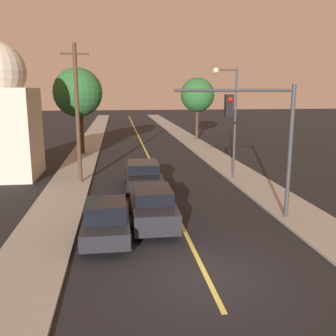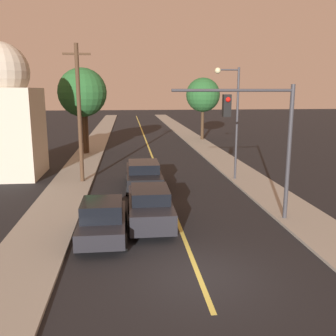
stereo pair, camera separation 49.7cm
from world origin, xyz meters
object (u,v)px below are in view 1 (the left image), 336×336
Objects in this scene: traffic_signal_mast at (264,128)px; car_near_lane_second at (143,175)px; car_near_lane_front at (152,205)px; car_outer_lane_front at (106,221)px; tree_left_far at (78,93)px; utility_pole_left at (77,112)px; tree_right_near at (197,95)px; streetlamp_right at (230,109)px; tree_left_near at (80,92)px.

car_near_lane_second is at bearing 127.17° from traffic_signal_mast.
car_near_lane_front is 2.41m from car_outer_lane_front.
traffic_signal_mast is 20.67m from tree_left_far.
car_near_lane_front is 19.35m from tree_left_far.
car_near_lane_front is at bearing -64.27° from utility_pole_left.
tree_right_near reaches higher than car_near_lane_front.
tree_right_near is (12.28, 8.51, -0.33)m from tree_left_far.
streetlamp_right is 15.04m from tree_left_near.
tree_left_far is at bearing -113.74° from tree_left_near.
tree_left_near reaches higher than streetlamp_right.
tree_left_far reaches higher than streetlamp_right.
streetlamp_right is 0.95× the size of tree_left_near.
car_near_lane_second is 1.29× the size of car_outer_lane_front.
car_near_lane_second is 7.72m from car_outer_lane_front.
car_near_lane_front is 9.23m from utility_pole_left.
tree_left_far is (-9.34, 18.39, 1.37)m from traffic_signal_mast.
tree_left_near is (-0.81, 10.86, 1.08)m from utility_pole_left.
utility_pole_left reaches higher than car_near_lane_front.
tree_left_near is (-9.20, 18.72, 1.39)m from traffic_signal_mast.
tree_left_far is at bearing 97.99° from car_outer_lane_front.
tree_right_near is at bearing 74.07° from car_near_lane_front.
tree_left_near is 1.04× the size of tree_right_near.
car_near_lane_second is 0.74× the size of streetlamp_right.
utility_pole_left is at bearing 178.08° from streetlamp_right.
car_near_lane_second is at bearing 75.78° from car_outer_lane_front.
car_outer_lane_front is at bearing -82.01° from tree_left_far.
tree_left_far is at bearing 110.89° from car_near_lane_second.
traffic_signal_mast reaches higher than car_outer_lane_front.
car_outer_lane_front is 20.42m from tree_left_far.
car_near_lane_front is 0.65× the size of tree_left_near.
tree_right_near is at bearing 33.98° from tree_left_near.
car_near_lane_second is at bearing -70.20° from tree_left_near.
car_outer_lane_front is at bearing -168.79° from traffic_signal_mast.
utility_pole_left is (-3.70, 1.68, 3.55)m from car_near_lane_second.
car_outer_lane_front is at bearing -82.55° from tree_left_near.
car_near_lane_second is 5.40m from utility_pole_left.
car_near_lane_front is 19.63m from tree_left_near.
tree_right_near is at bearing 59.26° from utility_pole_left.
utility_pole_left reaches higher than streetlamp_right.
car_outer_lane_front is 0.48× the size of utility_pole_left.
tree_right_near is (7.62, 20.73, 4.28)m from car_near_lane_second.
car_near_lane_front is 0.58× the size of utility_pole_left.
traffic_signal_mast is 20.90m from tree_left_near.
tree_left_near is at bearing 116.17° from traffic_signal_mast.
tree_left_far reaches higher than traffic_signal_mast.
tree_left_far is (-0.96, 10.53, 1.07)m from utility_pole_left.
utility_pole_left reaches higher than tree_left_near.
tree_left_near is at bearing 66.26° from tree_left_far.
car_near_lane_second is 0.70× the size of tree_left_near.
traffic_signal_mast is at bearing 11.21° from car_outer_lane_front.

